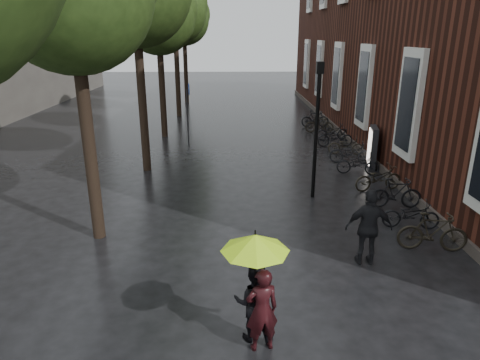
{
  "coord_description": "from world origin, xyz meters",
  "views": [
    {
      "loc": [
        -0.52,
        -3.58,
        5.22
      ],
      "look_at": [
        -0.28,
        7.18,
        1.53
      ],
      "focal_mm": 32.0,
      "sensor_mm": 36.0,
      "label": 1
    }
  ],
  "objects_px": {
    "person_black": "(254,302)",
    "lamp_post": "(317,118)",
    "parked_bicycles": "(353,155)",
    "pedestrian_walking": "(369,228)",
    "ad_lightbox": "(372,148)",
    "person_burgundy": "(262,310)"
  },
  "relations": [
    {
      "from": "person_black",
      "to": "lamp_post",
      "type": "bearing_deg",
      "value": -103.47
    },
    {
      "from": "parked_bicycles",
      "to": "pedestrian_walking",
      "type": "bearing_deg",
      "value": -103.12
    },
    {
      "from": "pedestrian_walking",
      "to": "lamp_post",
      "type": "distance_m",
      "value": 4.76
    },
    {
      "from": "person_black",
      "to": "ad_lightbox",
      "type": "relative_size",
      "value": 0.89
    },
    {
      "from": "person_black",
      "to": "pedestrian_walking",
      "type": "distance_m",
      "value": 3.84
    },
    {
      "from": "pedestrian_walking",
      "to": "parked_bicycles",
      "type": "bearing_deg",
      "value": -99.57
    },
    {
      "from": "parked_bicycles",
      "to": "ad_lightbox",
      "type": "xyz_separation_m",
      "value": [
        0.65,
        -0.38,
        0.4
      ]
    },
    {
      "from": "person_burgundy",
      "to": "pedestrian_walking",
      "type": "bearing_deg",
      "value": -146.34
    },
    {
      "from": "pedestrian_walking",
      "to": "lamp_post",
      "type": "bearing_deg",
      "value": -80.43
    },
    {
      "from": "ad_lightbox",
      "to": "parked_bicycles",
      "type": "bearing_deg",
      "value": 161.83
    },
    {
      "from": "lamp_post",
      "to": "parked_bicycles",
      "type": "bearing_deg",
      "value": 57.12
    },
    {
      "from": "person_burgundy",
      "to": "parked_bicycles",
      "type": "distance_m",
      "value": 11.82
    },
    {
      "from": "pedestrian_walking",
      "to": "ad_lightbox",
      "type": "height_order",
      "value": "pedestrian_walking"
    },
    {
      "from": "person_burgundy",
      "to": "ad_lightbox",
      "type": "relative_size",
      "value": 0.92
    },
    {
      "from": "person_black",
      "to": "lamp_post",
      "type": "relative_size",
      "value": 0.34
    },
    {
      "from": "pedestrian_walking",
      "to": "parked_bicycles",
      "type": "height_order",
      "value": "pedestrian_walking"
    },
    {
      "from": "person_black",
      "to": "parked_bicycles",
      "type": "bearing_deg",
      "value": -108.7
    },
    {
      "from": "parked_bicycles",
      "to": "lamp_post",
      "type": "bearing_deg",
      "value": -122.88
    },
    {
      "from": "person_burgundy",
      "to": "person_black",
      "type": "height_order",
      "value": "person_burgundy"
    },
    {
      "from": "parked_bicycles",
      "to": "lamp_post",
      "type": "xyz_separation_m",
      "value": [
        -2.33,
        -3.61,
        2.22
      ]
    },
    {
      "from": "pedestrian_walking",
      "to": "ad_lightbox",
      "type": "bearing_deg",
      "value": -104.69
    },
    {
      "from": "ad_lightbox",
      "to": "lamp_post",
      "type": "xyz_separation_m",
      "value": [
        -2.98,
        -3.23,
        1.83
      ]
    }
  ]
}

